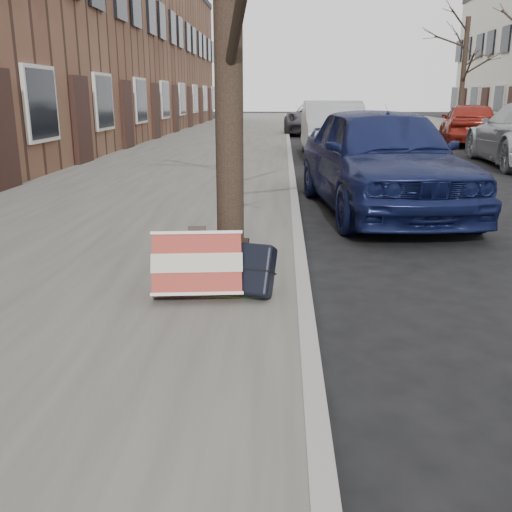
{
  "coord_description": "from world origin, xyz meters",
  "views": [
    {
      "loc": [
        -1.43,
        -3.45,
        1.66
      ],
      "look_at": [
        -1.63,
        0.8,
        0.46
      ],
      "focal_mm": 40.0,
      "sensor_mm": 36.0,
      "label": 1
    }
  ],
  "objects_px": {
    "suitcase_red": "(197,265)",
    "car_near_front": "(381,158)",
    "car_near_mid": "(333,129)",
    "suitcase_navy": "(238,268)"
  },
  "relations": [
    {
      "from": "car_near_mid",
      "to": "suitcase_navy",
      "type": "bearing_deg",
      "value": -98.85
    },
    {
      "from": "car_near_front",
      "to": "car_near_mid",
      "type": "distance_m",
      "value": 7.89
    },
    {
      "from": "suitcase_red",
      "to": "car_near_front",
      "type": "relative_size",
      "value": 0.15
    },
    {
      "from": "car_near_front",
      "to": "suitcase_red",
      "type": "bearing_deg",
      "value": -122.77
    },
    {
      "from": "suitcase_navy",
      "to": "car_near_mid",
      "type": "relative_size",
      "value": 0.13
    },
    {
      "from": "car_near_front",
      "to": "car_near_mid",
      "type": "bearing_deg",
      "value": 83.78
    },
    {
      "from": "suitcase_red",
      "to": "suitcase_navy",
      "type": "relative_size",
      "value": 1.18
    },
    {
      "from": "suitcase_navy",
      "to": "car_near_front",
      "type": "bearing_deg",
      "value": 82.36
    },
    {
      "from": "suitcase_red",
      "to": "car_near_front",
      "type": "bearing_deg",
      "value": 57.75
    },
    {
      "from": "suitcase_red",
      "to": "suitcase_navy",
      "type": "xyz_separation_m",
      "value": [
        0.31,
        0.06,
        -0.04
      ]
    }
  ]
}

